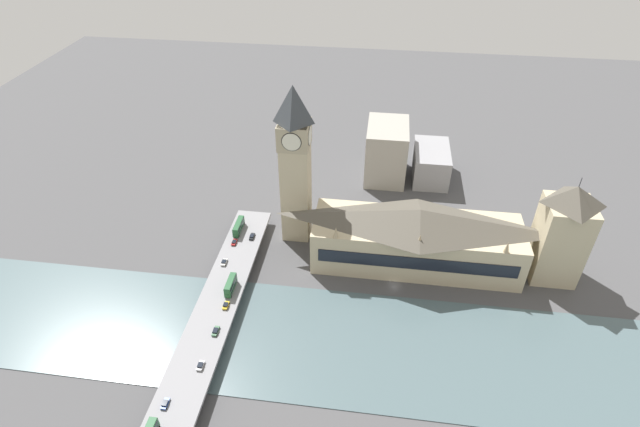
{
  "coord_description": "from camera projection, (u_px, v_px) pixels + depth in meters",
  "views": [
    {
      "loc": [
        -151.06,
        10.59,
        147.28
      ],
      "look_at": [
        21.85,
        34.04,
        18.33
      ],
      "focal_mm": 28.0,
      "sensor_mm": 36.0,
      "label": 1
    }
  ],
  "objects": [
    {
      "name": "car_northbound_mid",
      "position": [
        226.0,
        305.0,
        190.12
      ],
      "size": [
        3.98,
        1.87,
        1.5
      ],
      "color": "gold",
      "rests_on": "road_bridge"
    },
    {
      "name": "car_southbound_extra",
      "position": [
        165.0,
        404.0,
        156.71
      ],
      "size": [
        4.03,
        1.83,
        1.31
      ],
      "color": "navy",
      "rests_on": "road_bridge"
    },
    {
      "name": "car_southbound_mid",
      "position": [
        216.0,
        331.0,
        180.14
      ],
      "size": [
        4.53,
        1.88,
        1.3
      ],
      "color": "#2D5638",
      "rests_on": "road_bridge"
    },
    {
      "name": "car_southbound_tail",
      "position": [
        252.0,
        236.0,
        223.75
      ],
      "size": [
        4.51,
        1.88,
        1.34
      ],
      "color": "black",
      "rests_on": "road_bridge"
    },
    {
      "name": "car_northbound_lead",
      "position": [
        234.0,
        242.0,
        220.52
      ],
      "size": [
        4.25,
        1.87,
        1.27
      ],
      "color": "maroon",
      "rests_on": "road_bridge"
    },
    {
      "name": "double_decker_bus_lead",
      "position": [
        239.0,
        226.0,
        226.61
      ],
      "size": [
        11.48,
        2.61,
        4.64
      ],
      "color": "#235B33",
      "rests_on": "road_bridge"
    },
    {
      "name": "car_northbound_tail",
      "position": [
        224.0,
        262.0,
        209.86
      ],
      "size": [
        4.2,
        1.91,
        1.41
      ],
      "color": "silver",
      "rests_on": "road_bridge"
    },
    {
      "name": "parliament_hall",
      "position": [
        417.0,
        237.0,
        210.99
      ],
      "size": [
        27.97,
        87.4,
        28.05
      ],
      "color": "#C1B28E",
      "rests_on": "ground_plane"
    },
    {
      "name": "city_block_center",
      "position": [
        431.0,
        163.0,
        270.6
      ],
      "size": [
        31.76,
        18.51,
        16.97
      ],
      "color": "#939399",
      "rests_on": "ground_plane"
    },
    {
      "name": "car_southbound_lead",
      "position": [
        201.0,
        365.0,
        168.14
      ],
      "size": [
        3.94,
        1.89,
        1.4
      ],
      "color": "silver",
      "rests_on": "road_bridge"
    },
    {
      "name": "road_bridge",
      "position": [
        211.0,
        322.0,
        185.58
      ],
      "size": [
        138.23,
        16.05,
        5.37
      ],
      "color": "slate",
      "rests_on": "ground_plane"
    },
    {
      "name": "city_block_west",
      "position": [
        386.0,
        151.0,
        267.88
      ],
      "size": [
        31.29,
        21.41,
        29.97
      ],
      "color": "#A39E93",
      "rests_on": "ground_plane"
    },
    {
      "name": "ground_plane",
      "position": [
        394.0,
        287.0,
        206.77
      ],
      "size": [
        600.0,
        600.0,
        0.0
      ],
      "primitive_type": "plane",
      "color": "#4C4C4F"
    },
    {
      "name": "clock_tower",
      "position": [
        295.0,
        161.0,
        211.8
      ],
      "size": [
        13.32,
        13.32,
        73.26
      ],
      "color": "#C1B28E",
      "rests_on": "ground_plane"
    },
    {
      "name": "double_decker_bus_rear",
      "position": [
        231.0,
        285.0,
        196.16
      ],
      "size": [
        10.03,
        2.58,
        4.95
      ],
      "color": "#235B33",
      "rests_on": "road_bridge"
    },
    {
      "name": "victoria_tower",
      "position": [
        562.0,
        233.0,
        200.0
      ],
      "size": [
        18.03,
        18.03,
        48.35
      ],
      "color": "#C1B28E",
      "rests_on": "ground_plane"
    },
    {
      "name": "river_water",
      "position": [
        393.0,
        350.0,
        180.74
      ],
      "size": [
        53.12,
        360.0,
        0.3
      ],
      "primitive_type": "cube",
      "color": "#4C6066",
      "rests_on": "ground_plane"
    }
  ]
}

